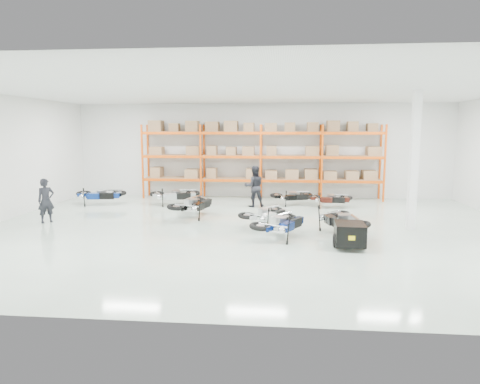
# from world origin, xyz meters

# --- Properties ---
(room) EXTENTS (18.00, 18.00, 18.00)m
(room) POSITION_xyz_m (0.00, 0.00, 2.25)
(room) COLOR #B7CCBA
(room) RESTS_ON ground
(pallet_rack) EXTENTS (11.28, 0.98, 3.62)m
(pallet_rack) POSITION_xyz_m (-0.00, 6.45, 2.26)
(pallet_rack) COLOR #D64B0B
(pallet_rack) RESTS_ON ground
(structural_column) EXTENTS (0.25, 0.25, 4.50)m
(structural_column) POSITION_xyz_m (5.20, 0.50, 2.25)
(structural_column) COLOR white
(structural_column) RESTS_ON ground
(moto_blue_centre) EXTENTS (1.77, 2.14, 1.24)m
(moto_blue_centre) POSITION_xyz_m (0.95, -1.10, 0.59)
(moto_blue_centre) COLOR #081951
(moto_blue_centre) RESTS_ON ground
(moto_silver_left) EXTENTS (1.77, 1.93, 1.14)m
(moto_silver_left) POSITION_xyz_m (0.45, 0.49, 0.54)
(moto_silver_left) COLOR silver
(moto_silver_left) RESTS_ON ground
(moto_black_far_left) EXTENTS (1.52, 2.20, 1.29)m
(moto_black_far_left) POSITION_xyz_m (-2.32, 1.80, 0.61)
(moto_black_far_left) COLOR black
(moto_black_far_left) RESTS_ON ground
(moto_touring_right) EXTENTS (1.38, 2.11, 1.26)m
(moto_touring_right) POSITION_xyz_m (2.83, -0.45, 0.59)
(moto_touring_right) COLOR black
(moto_touring_right) RESTS_ON ground
(trailer) EXTENTS (0.89, 1.69, 0.70)m
(trailer) POSITION_xyz_m (2.83, -2.05, 0.41)
(trailer) COLOR black
(trailer) RESTS_ON ground
(moto_back_a) EXTENTS (1.97, 1.15, 1.21)m
(moto_back_a) POSITION_xyz_m (-6.93, 4.08, 0.57)
(moto_back_a) COLOR navy
(moto_back_a) RESTS_ON ground
(moto_back_b) EXTENTS (2.04, 1.35, 1.21)m
(moto_back_b) POSITION_xyz_m (-3.64, 4.32, 0.57)
(moto_back_b) COLOR #A0A5A9
(moto_back_b) RESTS_ON ground
(moto_back_c) EXTENTS (1.80, 1.26, 1.06)m
(moto_back_c) POSITION_xyz_m (1.47, 4.80, 0.50)
(moto_back_c) COLOR black
(moto_back_c) RESTS_ON ground
(moto_back_d) EXTENTS (1.64, 0.88, 1.03)m
(moto_back_d) POSITION_xyz_m (3.03, 4.30, 0.49)
(moto_back_d) COLOR #38110B
(moto_back_d) RESTS_ON ground
(person_left) EXTENTS (0.66, 0.67, 1.56)m
(person_left) POSITION_xyz_m (-7.28, 0.39, 0.78)
(person_left) COLOR black
(person_left) RESTS_ON ground
(person_back) EXTENTS (0.98, 0.84, 1.75)m
(person_back) POSITION_xyz_m (-0.18, 4.21, 0.87)
(person_back) COLOR black
(person_back) RESTS_ON ground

